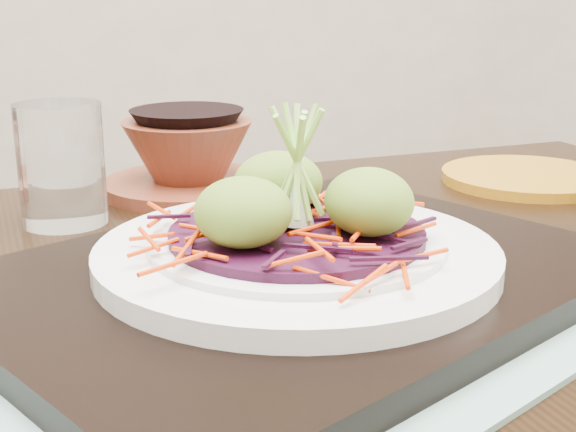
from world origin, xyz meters
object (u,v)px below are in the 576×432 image
object	(u,v)px
serving_tray	(297,279)
water_glass	(61,164)
dining_table	(258,416)
white_plate	(297,253)
yellow_plate	(527,177)
terracotta_bowl_set	(188,160)

from	to	relation	value
serving_tray	water_glass	distance (m)	0.27
dining_table	serving_tray	world-z (taller)	serving_tray
serving_tray	white_plate	world-z (taller)	white_plate
serving_tray	water_glass	xyz separation A→B (m)	(-0.14, 0.22, 0.04)
yellow_plate	water_glass	bearing A→B (deg)	-178.47
white_plate	terracotta_bowl_set	size ratio (longest dim) A/B	1.43
terracotta_bowl_set	yellow_plate	world-z (taller)	terracotta_bowl_set
white_plate	serving_tray	bearing A→B (deg)	0.00
dining_table	serving_tray	distance (m)	0.11
terracotta_bowl_set	yellow_plate	distance (m)	0.35
water_glass	yellow_plate	world-z (taller)	water_glass
water_glass	terracotta_bowl_set	size ratio (longest dim) A/B	0.56
white_plate	yellow_plate	distance (m)	0.40
water_glass	terracotta_bowl_set	distance (m)	0.14
terracotta_bowl_set	water_glass	bearing A→B (deg)	-148.67
dining_table	water_glass	size ratio (longest dim) A/B	11.03
terracotta_bowl_set	serving_tray	bearing A→B (deg)	-86.11
terracotta_bowl_set	yellow_plate	xyz separation A→B (m)	(0.35, -0.06, -0.03)
yellow_plate	white_plate	bearing A→B (deg)	-144.24
serving_tray	water_glass	bearing A→B (deg)	96.39
terracotta_bowl_set	white_plate	bearing A→B (deg)	-86.11
dining_table	water_glass	bearing A→B (deg)	114.14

